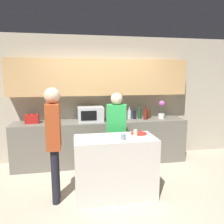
{
  "coord_description": "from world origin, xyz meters",
  "views": [
    {
      "loc": [
        -0.61,
        -3.08,
        1.86
      ],
      "look_at": [
        0.02,
        0.3,
        1.29
      ],
      "focal_mm": 35.0,
      "sensor_mm": 36.0,
      "label": 1
    }
  ],
  "objects": [
    {
      "name": "person_left",
      "position": [
        -0.87,
        0.06,
        1.02
      ],
      "size": [
        0.22,
        0.34,
        1.7
      ],
      "rotation": [
        0.0,
        0.0,
        -1.58
      ],
      "color": "black",
      "rests_on": "ground_plane"
    },
    {
      "name": "cup_0",
      "position": [
        0.35,
        0.07,
        0.99
      ],
      "size": [
        0.07,
        0.07,
        0.1
      ],
      "color": "#B4B8A3",
      "rests_on": "kitchen_island"
    },
    {
      "name": "kitchen_island",
      "position": [
        0.02,
        0.05,
        0.47
      ],
      "size": [
        1.23,
        0.59,
        0.94
      ],
      "color": "beige",
      "rests_on": "ground_plane"
    },
    {
      "name": "person_center",
      "position": [
        0.16,
        0.61,
        0.92
      ],
      "size": [
        0.38,
        0.27,
        1.57
      ],
      "rotation": [
        0.0,
        0.0,
        -3.39
      ],
      "color": "black",
      "rests_on": "ground_plane"
    },
    {
      "name": "potted_plant",
      "position": [
        1.34,
        1.39,
        1.12
      ],
      "size": [
        0.14,
        0.14,
        0.4
      ],
      "color": "silver",
      "rests_on": "back_counter"
    },
    {
      "name": "back_counter",
      "position": [
        0.0,
        1.39,
        0.46
      ],
      "size": [
        3.6,
        0.62,
        0.92
      ],
      "color": "#6B665B",
      "rests_on": "ground_plane"
    },
    {
      "name": "bottle_0",
      "position": [
        0.5,
        1.38,
        1.01
      ],
      "size": [
        0.07,
        0.07,
        0.23
      ],
      "color": "maroon",
      "rests_on": "back_counter"
    },
    {
      "name": "plate_on_island",
      "position": [
        0.44,
        0.19,
        0.94
      ],
      "size": [
        0.26,
        0.26,
        0.01
      ],
      "color": "red",
      "rests_on": "kitchen_island"
    },
    {
      "name": "bottle_1",
      "position": [
        0.63,
        1.47,
        1.02
      ],
      "size": [
        0.08,
        0.08,
        0.25
      ],
      "color": "silver",
      "rests_on": "back_counter"
    },
    {
      "name": "bottle_2",
      "position": [
        0.73,
        1.44,
        1.03
      ],
      "size": [
        0.07,
        0.07,
        0.27
      ],
      "color": "black",
      "rests_on": "back_counter"
    },
    {
      "name": "bottle_5",
      "position": [
        1.08,
        1.48,
        1.02
      ],
      "size": [
        0.08,
        0.08,
        0.25
      ],
      "color": "#472814",
      "rests_on": "back_counter"
    },
    {
      "name": "bottle_4",
      "position": [
        0.95,
        1.34,
        1.04
      ],
      "size": [
        0.08,
        0.08,
        0.29
      ],
      "color": "maroon",
      "rests_on": "back_counter"
    },
    {
      "name": "back_wall",
      "position": [
        0.0,
        1.66,
        1.54
      ],
      "size": [
        6.4,
        0.4,
        2.7
      ],
      "color": "#B2A893",
      "rests_on": "ground_plane"
    },
    {
      "name": "ground_plane",
      "position": [
        0.0,
        0.0,
        0.0
      ],
      "size": [
        14.0,
        14.0,
        0.0
      ],
      "primitive_type": "plane",
      "color": "#BCAD93"
    },
    {
      "name": "microwave",
      "position": [
        -0.23,
        1.39,
        1.07
      ],
      "size": [
        0.52,
        0.39,
        0.3
      ],
      "color": "#B7BABC",
      "rests_on": "back_counter"
    },
    {
      "name": "bottle_3",
      "position": [
        0.85,
        1.44,
        1.05
      ],
      "size": [
        0.06,
        0.06,
        0.32
      ],
      "color": "#194723",
      "rests_on": "back_counter"
    },
    {
      "name": "cup_1",
      "position": [
        0.12,
        -0.08,
        0.98
      ],
      "size": [
        0.07,
        0.07,
        0.08
      ],
      "color": "gray",
      "rests_on": "kitchen_island"
    },
    {
      "name": "toaster",
      "position": [
        -1.39,
        1.39,
        1.01
      ],
      "size": [
        0.26,
        0.16,
        0.18
      ],
      "color": "#B21E19",
      "rests_on": "back_counter"
    }
  ]
}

